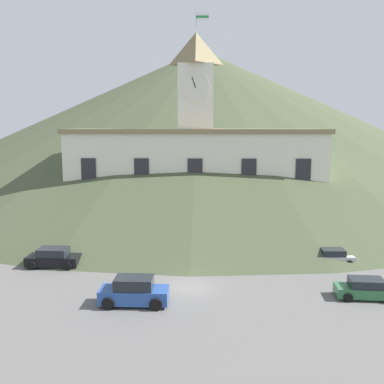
{
  "coord_description": "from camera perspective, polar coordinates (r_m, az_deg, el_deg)",
  "views": [
    {
      "loc": [
        1.43,
        -33.62,
        13.21
      ],
      "look_at": [
        0.0,
        8.12,
        6.7
      ],
      "focal_mm": 40.0,
      "sensor_mm": 36.0,
      "label": 1
    }
  ],
  "objects": [
    {
      "name": "car_silver_hatch",
      "position": [
        43.68,
        18.23,
        -8.25
      ],
      "size": [
        3.92,
        2.05,
        1.5
      ],
      "rotation": [
        0.0,
        0.0,
        3.15
      ],
      "color": "#B7B7BC",
      "rests_on": "ground"
    },
    {
      "name": "banner_fence",
      "position": [
        50.96,
        0.3,
        -4.6
      ],
      "size": [
        30.4,
        0.12,
        2.7
      ],
      "color": "#1E8438",
      "rests_on": "ground"
    },
    {
      "name": "car_black_suv",
      "position": [
        42.87,
        -17.98,
        -8.37
      ],
      "size": [
        4.92,
        2.41,
        1.8
      ],
      "rotation": [
        0.0,
        0.0,
        -0.01
      ],
      "color": "black",
      "rests_on": "ground"
    },
    {
      "name": "pedestrian",
      "position": [
        50.32,
        12.29,
        -5.48
      ],
      "size": [
        0.49,
        0.49,
        1.7
      ],
      "rotation": [
        0.0,
        0.0,
        5.83
      ],
      "color": "#33567A",
      "rests_on": "ground"
    },
    {
      "name": "car_blue_van",
      "position": [
        32.9,
        -7.72,
        -13.07
      ],
      "size": [
        5.11,
        2.39,
        2.1
      ],
      "rotation": [
        0.0,
        0.0,
        3.14
      ],
      "color": "#284C99",
      "rests_on": "ground"
    },
    {
      "name": "civic_building",
      "position": [
        57.15,
        0.52,
        2.91
      ],
      "size": [
        33.78,
        9.04,
        27.37
      ],
      "color": "silver",
      "rests_on": "ground"
    },
    {
      "name": "hillside_backdrop",
      "position": [
        103.06,
        1.19,
        10.0
      ],
      "size": [
        133.87,
        133.87,
        30.53
      ],
      "primitive_type": "cone",
      "color": "#424C33",
      "rests_on": "ground"
    },
    {
      "name": "ground_plane",
      "position": [
        36.15,
        -0.45,
        -12.57
      ],
      "size": [
        160.0,
        160.0,
        0.0
      ],
      "primitive_type": "plane",
      "color": "#605E5B"
    },
    {
      "name": "street_lamp_left",
      "position": [
        52.55,
        14.14,
        -2.05
      ],
      "size": [
        1.26,
        0.36,
        4.81
      ],
      "color": "black",
      "rests_on": "ground"
    },
    {
      "name": "street_lamp_far_left",
      "position": [
        51.38,
        0.87,
        -2.07
      ],
      "size": [
        1.26,
        0.36,
        4.73
      ],
      "color": "black",
      "rests_on": "ground"
    },
    {
      "name": "car_green_wagon",
      "position": [
        36.42,
        22.2,
        -11.89
      ],
      "size": [
        4.7,
        2.35,
        1.55
      ],
      "rotation": [
        0.0,
        0.0,
        -0.06
      ],
      "color": "#2D663D",
      "rests_on": "ground"
    },
    {
      "name": "street_lamp_right",
      "position": [
        52.8,
        -11.71,
        -1.64
      ],
      "size": [
        1.26,
        0.36,
        5.2
      ],
      "color": "black",
      "rests_on": "ground"
    },
    {
      "name": "car_gray_pickup",
      "position": [
        46.99,
        9.69,
        -6.57
      ],
      "size": [
        5.37,
        2.52,
        1.75
      ],
      "rotation": [
        0.0,
        0.0,
        -0.04
      ],
      "color": "slate",
      "rests_on": "ground"
    },
    {
      "name": "car_red_sedan",
      "position": [
        47.92,
        -1.33,
        -6.31
      ],
      "size": [
        4.52,
        2.38,
        1.45
      ],
      "rotation": [
        0.0,
        0.0,
        3.07
      ],
      "color": "red",
      "rests_on": "ground"
    }
  ]
}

